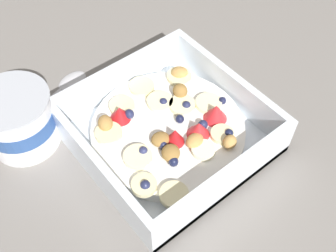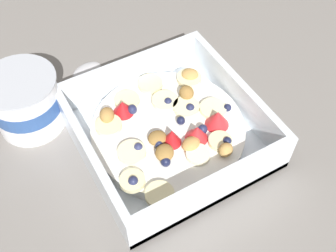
{
  "view_description": "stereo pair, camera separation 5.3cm",
  "coord_description": "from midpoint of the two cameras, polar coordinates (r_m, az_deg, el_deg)",
  "views": [
    {
      "loc": [
        -0.27,
        0.19,
        0.45
      ],
      "look_at": [
        -0.01,
        -0.02,
        0.03
      ],
      "focal_mm": 44.04,
      "sensor_mm": 36.0,
      "label": 1
    },
    {
      "loc": [
        -0.3,
        0.14,
        0.45
      ],
      "look_at": [
        -0.01,
        -0.02,
        0.03
      ],
      "focal_mm": 44.04,
      "sensor_mm": 36.0,
      "label": 2
    }
  ],
  "objects": [
    {
      "name": "ground_plane",
      "position": [
        0.56,
        -5.06,
        -2.05
      ],
      "size": [
        2.4,
        2.4,
        0.0
      ],
      "primitive_type": "plane",
      "color": "gray"
    },
    {
      "name": "fruit_bowl",
      "position": [
        0.54,
        -2.75,
        -0.8
      ],
      "size": [
        0.22,
        0.22,
        0.06
      ],
      "color": "white",
      "rests_on": "ground"
    },
    {
      "name": "spoon",
      "position": [
        0.63,
        -17.22,
        4.69
      ],
      "size": [
        0.06,
        0.17,
        0.01
      ],
      "color": "silver",
      "rests_on": "ground"
    },
    {
      "name": "yogurt_cup",
      "position": [
        0.56,
        -22.55,
        0.63
      ],
      "size": [
        0.1,
        0.1,
        0.08
      ],
      "color": "white",
      "rests_on": "ground"
    }
  ]
}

